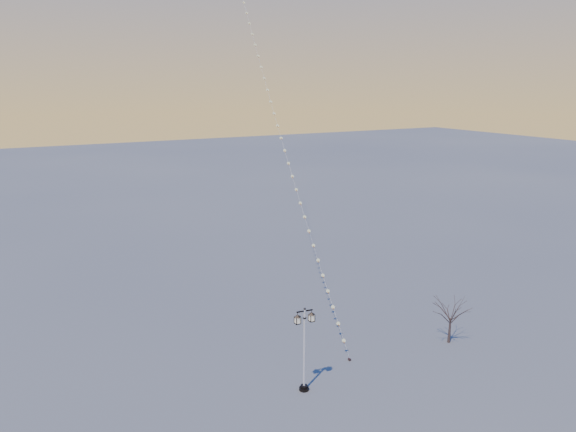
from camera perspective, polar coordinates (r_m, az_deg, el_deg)
ground at (r=34.98m, az=7.14°, el=-17.14°), size 300.00×300.00×0.00m
street_lamp at (r=32.19m, az=1.79°, el=-13.86°), size 1.37×0.60×5.40m
bare_tree at (r=39.67m, az=17.29°, el=-9.91°), size 2.06×2.06×3.42m
kite_train at (r=48.65m, az=-2.26°, el=15.20°), size 5.90×35.62×38.32m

